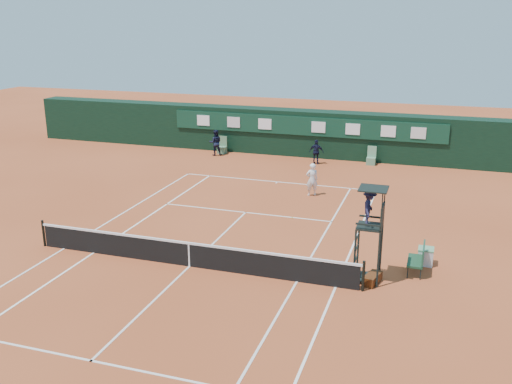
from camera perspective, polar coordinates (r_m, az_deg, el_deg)
ground at (r=21.52m, az=-6.66°, el=-7.40°), size 90.00×90.00×0.00m
court_lines at (r=21.52m, az=-6.66°, el=-7.39°), size 11.05×23.85×0.01m
tennis_net at (r=21.32m, az=-6.71°, el=-6.16°), size 12.90×0.10×1.10m
back_wall at (r=38.13m, az=5.03°, el=5.92°), size 40.00×1.65×3.00m
linesman_chair_left at (r=38.80m, az=-3.40°, el=4.35°), size 0.55×0.50×1.15m
linesman_chair_right at (r=36.44m, az=11.44°, el=3.19°), size 0.55×0.50×1.15m
umpire_chair at (r=19.72m, az=11.34°, el=-2.26°), size 0.96×0.95×3.42m
player_bench at (r=21.44m, az=15.98°, el=-6.34°), size 0.55×1.20×1.10m
tennis_bag at (r=20.45m, az=11.55°, el=-8.51°), size 0.62×0.97×0.34m
cooler at (r=22.35m, az=16.59°, el=-6.16°), size 0.57×0.57×0.65m
tennis_ball at (r=26.30m, az=3.64°, el=-2.59°), size 0.06×0.06×0.06m
player at (r=29.49m, az=5.62°, el=1.25°), size 0.75×0.66×1.72m
ball_kid_left at (r=38.11m, az=-4.07°, el=4.95°), size 1.03×0.94×1.73m
ball_kid_right at (r=35.97m, az=6.06°, el=4.01°), size 0.92×0.41×1.55m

